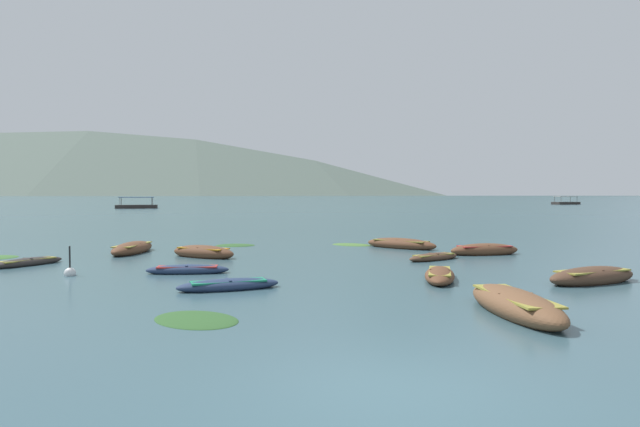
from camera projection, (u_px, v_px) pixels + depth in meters
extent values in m
plane|color=#385660|center=(289.00, 195.00, 1504.54)|extent=(6000.00, 6000.00, 0.00)
cone|color=#56665B|center=(187.00, 112.00, 1980.78)|extent=(2464.08, 2464.08, 614.07)
cone|color=#4C5B56|center=(393.00, 111.00, 1935.06)|extent=(1768.10, 1768.10, 604.23)
ellipsoid|color=brown|center=(203.00, 253.00, 25.19)|extent=(3.60, 2.90, 0.70)
cube|color=orange|center=(203.00, 248.00, 25.18)|extent=(2.59, 2.09, 0.05)
cube|color=brown|center=(203.00, 247.00, 25.18)|extent=(0.50, 0.71, 0.04)
ellipsoid|color=brown|center=(401.00, 244.00, 29.43)|extent=(3.96, 3.83, 0.69)
cube|color=olive|center=(401.00, 241.00, 29.42)|extent=(2.85, 2.76, 0.05)
cube|color=brown|center=(401.00, 240.00, 29.42)|extent=(0.63, 0.66, 0.04)
ellipsoid|color=brown|center=(484.00, 250.00, 26.27)|extent=(3.72, 1.78, 0.68)
cube|color=#B22D28|center=(485.00, 246.00, 26.27)|extent=(2.68, 1.28, 0.05)
cube|color=brown|center=(485.00, 245.00, 26.26)|extent=(0.22, 0.81, 0.04)
ellipsoid|color=#4C3323|center=(434.00, 257.00, 24.12)|extent=(2.97, 2.33, 0.39)
cube|color=olive|center=(434.00, 255.00, 24.12)|extent=(2.14, 1.68, 0.05)
cube|color=#4C3323|center=(434.00, 254.00, 24.12)|extent=(0.37, 0.51, 0.04)
ellipsoid|color=brown|center=(440.00, 276.00, 18.43)|extent=(1.85, 3.39, 0.52)
cube|color=olive|center=(440.00, 271.00, 18.43)|extent=(1.33, 2.44, 0.05)
cube|color=brown|center=(440.00, 270.00, 18.42)|extent=(0.68, 0.26, 0.04)
ellipsoid|color=navy|center=(187.00, 270.00, 20.04)|extent=(3.08, 0.88, 0.42)
cube|color=#B22D28|center=(187.00, 267.00, 20.03)|extent=(2.22, 0.63, 0.05)
cube|color=navy|center=(187.00, 265.00, 20.03)|extent=(0.10, 0.54, 0.04)
ellipsoid|color=#2D2826|center=(28.00, 262.00, 22.28)|extent=(2.32, 3.04, 0.39)
cube|color=olive|center=(28.00, 260.00, 22.28)|extent=(1.67, 2.19, 0.05)
cube|color=#2D2826|center=(28.00, 258.00, 22.28)|extent=(0.51, 0.36, 0.04)
ellipsoid|color=navy|center=(229.00, 285.00, 16.65)|extent=(3.32, 1.80, 0.42)
cube|color=#197A56|center=(229.00, 281.00, 16.65)|extent=(2.39, 1.30, 0.05)
cube|color=navy|center=(229.00, 280.00, 16.65)|extent=(0.26, 0.61, 0.04)
ellipsoid|color=brown|center=(515.00, 305.00, 13.21)|extent=(1.49, 4.35, 0.77)
cube|color=olive|center=(515.00, 296.00, 13.20)|extent=(1.07, 3.13, 0.05)
cube|color=brown|center=(515.00, 294.00, 13.20)|extent=(0.87, 0.12, 0.04)
ellipsoid|color=brown|center=(132.00, 249.00, 27.04)|extent=(1.69, 4.34, 0.70)
cube|color=olive|center=(132.00, 244.00, 27.04)|extent=(1.22, 3.12, 0.05)
cube|color=brown|center=(132.00, 243.00, 27.04)|extent=(0.88, 0.16, 0.04)
ellipsoid|color=#4C3323|center=(592.00, 277.00, 17.91)|extent=(3.93, 2.50, 0.68)
cube|color=olive|center=(593.00, 271.00, 17.90)|extent=(2.83, 1.80, 0.05)
cube|color=#4C3323|center=(593.00, 269.00, 17.90)|extent=(0.38, 0.78, 0.04)
cube|color=#2D2826|center=(137.00, 207.00, 111.31)|extent=(8.54, 4.29, 0.90)
cylinder|color=#4C4742|center=(120.00, 202.00, 109.48)|extent=(0.10, 0.10, 1.80)
cylinder|color=#4C4742|center=(122.00, 202.00, 111.69)|extent=(0.10, 0.10, 1.80)
cylinder|color=#4C4742|center=(152.00, 202.00, 110.86)|extent=(0.10, 0.10, 1.80)
cylinder|color=#4C4742|center=(153.00, 202.00, 113.07)|extent=(0.10, 0.10, 1.80)
cube|color=#334C75|center=(137.00, 197.00, 111.24)|extent=(7.18, 3.61, 0.12)
cube|color=#2D2826|center=(566.00, 204.00, 152.62)|extent=(8.23, 5.25, 0.90)
cylinder|color=#4C4742|center=(561.00, 200.00, 150.45)|extent=(0.10, 0.10, 1.80)
cylinder|color=#4C4742|center=(555.00, 200.00, 152.71)|extent=(0.10, 0.10, 1.80)
cylinder|color=#4C4742|center=(577.00, 200.00, 152.45)|extent=(0.10, 0.10, 1.80)
cylinder|color=#4C4742|center=(570.00, 200.00, 154.72)|extent=(0.10, 0.10, 1.80)
cube|color=#9E998E|center=(566.00, 196.00, 152.55)|extent=(6.91, 4.41, 0.12)
sphere|color=silver|center=(70.00, 273.00, 19.48)|extent=(0.41, 0.41, 0.41)
cylinder|color=black|center=(70.00, 260.00, 19.46)|extent=(0.06, 0.06, 0.99)
ellipsoid|color=#2D5628|center=(235.00, 246.00, 30.87)|extent=(2.31, 1.88, 0.14)
ellipsoid|color=#2D5628|center=(196.00, 320.00, 12.61)|extent=(2.83, 2.79, 0.14)
ellipsoid|color=#477033|center=(352.00, 245.00, 31.22)|extent=(2.86, 2.61, 0.14)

